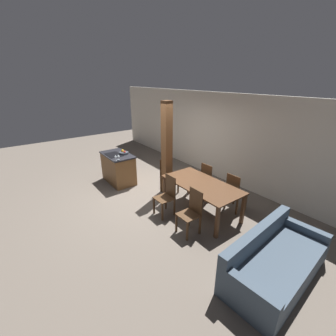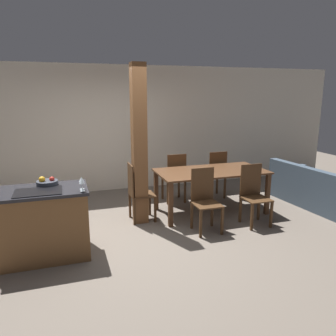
% 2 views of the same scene
% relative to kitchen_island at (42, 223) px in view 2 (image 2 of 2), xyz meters
% --- Properties ---
extents(ground_plane, '(16.00, 16.00, 0.00)m').
position_rel_kitchen_island_xyz_m(ground_plane, '(1.30, 0.33, -0.46)').
color(ground_plane, '#665B51').
extents(wall_back, '(11.20, 0.08, 2.70)m').
position_rel_kitchen_island_xyz_m(wall_back, '(1.30, 2.84, 0.89)').
color(wall_back, silver).
rests_on(wall_back, ground_plane).
extents(kitchen_island, '(1.19, 0.70, 0.93)m').
position_rel_kitchen_island_xyz_m(kitchen_island, '(0.00, 0.00, 0.00)').
color(kitchen_island, brown).
rests_on(kitchen_island, ground_plane).
extents(fruit_bowl, '(0.28, 0.28, 0.12)m').
position_rel_kitchen_island_xyz_m(fruit_bowl, '(0.09, 0.18, 0.50)').
color(fruit_bowl, '#383D47').
rests_on(fruit_bowl, kitchen_island).
extents(wine_glass_near, '(0.07, 0.07, 0.16)m').
position_rel_kitchen_island_xyz_m(wine_glass_near, '(0.52, -0.28, 0.59)').
color(wine_glass_near, silver).
rests_on(wine_glass_near, kitchen_island).
extents(wine_glass_middle, '(0.07, 0.07, 0.16)m').
position_rel_kitchen_island_xyz_m(wine_glass_middle, '(0.52, -0.19, 0.59)').
color(wine_glass_middle, silver).
rests_on(wine_glass_middle, kitchen_island).
extents(dining_table, '(1.93, 0.98, 0.77)m').
position_rel_kitchen_island_xyz_m(dining_table, '(2.81, 0.85, 0.21)').
color(dining_table, '#51331E').
rests_on(dining_table, ground_plane).
extents(dining_chair_near_left, '(0.40, 0.40, 0.98)m').
position_rel_kitchen_island_xyz_m(dining_chair_near_left, '(2.37, 0.14, 0.04)').
color(dining_chair_near_left, '#472D19').
rests_on(dining_chair_near_left, ground_plane).
extents(dining_chair_near_right, '(0.40, 0.40, 0.98)m').
position_rel_kitchen_island_xyz_m(dining_chair_near_right, '(3.24, 0.14, 0.04)').
color(dining_chair_near_right, '#472D19').
rests_on(dining_chair_near_right, ground_plane).
extents(dining_chair_far_left, '(0.40, 0.40, 0.98)m').
position_rel_kitchen_island_xyz_m(dining_chair_far_left, '(2.37, 1.56, 0.04)').
color(dining_chair_far_left, '#472D19').
rests_on(dining_chair_far_left, ground_plane).
extents(dining_chair_far_right, '(0.40, 0.40, 0.98)m').
position_rel_kitchen_island_xyz_m(dining_chair_far_right, '(3.24, 1.56, 0.04)').
color(dining_chair_far_right, '#472D19').
rests_on(dining_chair_far_right, ground_plane).
extents(dining_chair_head_end, '(0.40, 0.40, 0.98)m').
position_rel_kitchen_island_xyz_m(dining_chair_head_end, '(1.46, 0.85, 0.04)').
color(dining_chair_head_end, '#472D19').
rests_on(dining_chair_head_end, ground_plane).
extents(couch, '(1.07, 2.12, 0.78)m').
position_rel_kitchen_island_xyz_m(couch, '(4.94, 0.46, -0.19)').
color(couch, '#3D4C5B').
rests_on(couch, ground_plane).
extents(timber_post, '(0.22, 0.22, 2.57)m').
position_rel_kitchen_island_xyz_m(timber_post, '(1.49, 0.79, 0.82)').
color(timber_post, brown).
rests_on(timber_post, ground_plane).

